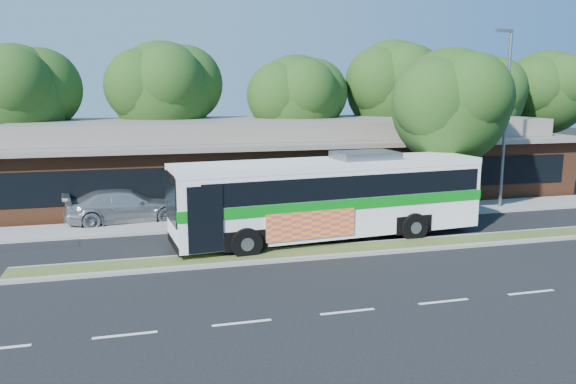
# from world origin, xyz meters

# --- Properties ---
(ground) EXTENTS (120.00, 120.00, 0.00)m
(ground) POSITION_xyz_m (0.00, 0.00, 0.00)
(ground) COLOR black
(ground) RESTS_ON ground
(median_strip) EXTENTS (26.00, 1.10, 0.15)m
(median_strip) POSITION_xyz_m (0.00, 0.60, 0.07)
(median_strip) COLOR #4A5A26
(median_strip) RESTS_ON ground
(sidewalk) EXTENTS (44.00, 2.60, 0.12)m
(sidewalk) POSITION_xyz_m (0.00, 6.40, 0.06)
(sidewalk) COLOR gray
(sidewalk) RESTS_ON ground
(plaza_building) EXTENTS (33.20, 11.20, 4.45)m
(plaza_building) POSITION_xyz_m (0.00, 12.99, 2.13)
(plaza_building) COLOR brown
(plaza_building) RESTS_ON ground
(lamp_post) EXTENTS (0.93, 0.18, 9.07)m
(lamp_post) POSITION_xyz_m (9.56, 6.00, 4.90)
(lamp_post) COLOR slate
(lamp_post) RESTS_ON ground
(tree_bg_a) EXTENTS (6.47, 5.80, 8.63)m
(tree_bg_a) POSITION_xyz_m (-14.58, 15.14, 5.87)
(tree_bg_a) COLOR black
(tree_bg_a) RESTS_ON ground
(tree_bg_b) EXTENTS (6.69, 6.00, 9.00)m
(tree_bg_b) POSITION_xyz_m (-6.57, 16.14, 6.14)
(tree_bg_b) COLOR black
(tree_bg_b) RESTS_ON ground
(tree_bg_c) EXTENTS (6.24, 5.60, 8.26)m
(tree_bg_c) POSITION_xyz_m (1.40, 15.13, 5.59)
(tree_bg_c) COLOR black
(tree_bg_c) RESTS_ON ground
(tree_bg_d) EXTENTS (6.91, 6.20, 9.37)m
(tree_bg_d) POSITION_xyz_m (8.45, 16.15, 6.42)
(tree_bg_d) COLOR black
(tree_bg_d) RESTS_ON ground
(tree_bg_e) EXTENTS (6.47, 5.80, 8.50)m
(tree_bg_e) POSITION_xyz_m (14.42, 15.14, 5.74)
(tree_bg_e) COLOR black
(tree_bg_e) RESTS_ON ground
(tree_bg_f) EXTENTS (6.69, 6.00, 8.92)m
(tree_bg_f) POSITION_xyz_m (20.43, 16.14, 6.06)
(tree_bg_f) COLOR black
(tree_bg_f) RESTS_ON ground
(transit_bus) EXTENTS (13.06, 4.02, 3.61)m
(transit_bus) POSITION_xyz_m (-0.97, 2.40, 2.01)
(transit_bus) COLOR white
(transit_bus) RESTS_ON ground
(sedan) EXTENTS (5.67, 2.85, 1.58)m
(sedan) POSITION_xyz_m (-9.25, 7.80, 0.79)
(sedan) COLOR #A0A3A7
(sedan) RESTS_ON ground
(sidewalk_tree) EXTENTS (6.20, 5.56, 8.10)m
(sidewalk_tree) POSITION_xyz_m (6.40, 5.43, 5.45)
(sidewalk_tree) COLOR black
(sidewalk_tree) RESTS_ON ground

